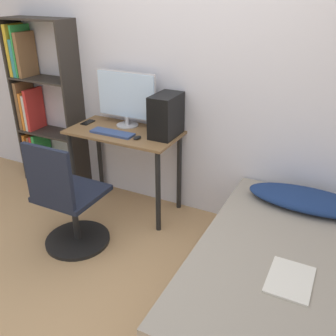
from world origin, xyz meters
name	(u,v)px	position (x,y,z in m)	size (l,w,h in m)	color
ground_plane	(92,308)	(0.00, 0.00, 0.00)	(14.00, 14.00, 0.00)	tan
wall_back	(187,76)	(0.00, 1.48, 1.25)	(8.00, 0.05, 2.50)	silver
desk	(124,146)	(-0.47, 1.19, 0.63)	(1.00, 0.51, 0.77)	brown
bookshelf	(38,108)	(-1.59, 1.31, 0.80)	(0.70, 0.28, 1.67)	#2D2823
office_chair	(69,207)	(-0.55, 0.48, 0.36)	(0.53, 0.53, 0.93)	black
bed	(286,285)	(1.13, 0.55, 0.22)	(1.16, 1.80, 0.45)	#4C3D2D
pillow	(308,200)	(1.13, 1.19, 0.50)	(0.88, 0.36, 0.11)	navy
magazine	(290,280)	(1.16, 0.34, 0.45)	(0.24, 0.32, 0.01)	silver
monitor	(126,97)	(-0.52, 1.34, 1.03)	(0.60, 0.20, 0.49)	#B7B7BC
keyboard	(112,133)	(-0.52, 1.09, 0.78)	(0.40, 0.12, 0.02)	#33477A
pc_tower	(166,116)	(-0.09, 1.27, 0.95)	(0.19, 0.32, 0.36)	black
mouse	(137,138)	(-0.27, 1.09, 0.78)	(0.06, 0.09, 0.02)	black
phone	(88,122)	(-0.89, 1.23, 0.78)	(0.07, 0.14, 0.01)	black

